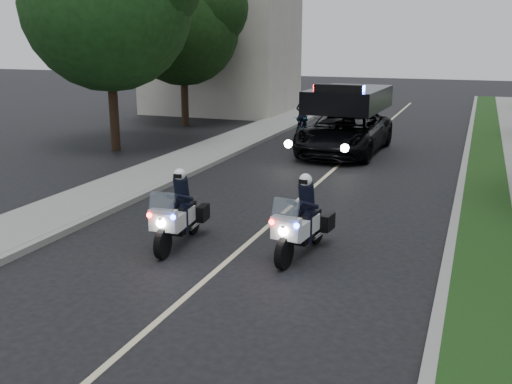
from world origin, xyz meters
TOP-DOWN VIEW (x-y plane):
  - ground at (0.00, 0.00)m, footprint 120.00×120.00m
  - curb_right at (4.10, 10.00)m, footprint 0.20×60.00m
  - grass_verge at (4.80, 10.00)m, footprint 1.20×60.00m
  - curb_left at (-4.10, 10.00)m, footprint 0.20×60.00m
  - sidewalk_left at (-5.20, 10.00)m, footprint 2.00×60.00m
  - building_far at (-10.00, 26.00)m, footprint 8.00×6.00m
  - lane_marking at (0.00, 10.00)m, footprint 0.12×50.00m
  - police_moto_left at (-1.35, 4.52)m, footprint 0.86×2.00m
  - police_moto_right at (1.27, 4.89)m, footprint 0.91×2.04m
  - police_suv at (-0.32, 15.93)m, footprint 2.94×6.00m
  - bicycle at (-3.00, 19.23)m, footprint 0.67×1.72m
  - cyclist at (-3.00, 19.23)m, footprint 0.57×0.39m
  - tree_left_near at (-8.83, 13.23)m, footprint 7.41×7.41m
  - tree_left_far at (-9.41, 20.20)m, footprint 6.31×6.31m

SIDE VIEW (x-z plane):
  - ground at x=0.00m, z-range 0.00..0.00m
  - police_moto_left at x=-1.35m, z-range -0.83..0.83m
  - police_moto_right at x=1.27m, z-range -0.84..0.84m
  - police_suv at x=-0.32m, z-range -1.44..1.44m
  - bicycle at x=-3.00m, z-range -0.44..0.44m
  - cyclist at x=-3.00m, z-range -0.78..0.78m
  - tree_left_near at x=-8.83m, z-range -5.31..5.31m
  - tree_left_far at x=-9.41m, z-range -4.60..4.60m
  - lane_marking at x=0.00m, z-range 0.00..0.01m
  - curb_right at x=4.10m, z-range 0.00..0.15m
  - curb_left at x=-4.10m, z-range 0.00..0.15m
  - grass_verge at x=4.80m, z-range 0.00..0.16m
  - sidewalk_left at x=-5.20m, z-range 0.00..0.16m
  - building_far at x=-10.00m, z-range 0.00..7.00m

